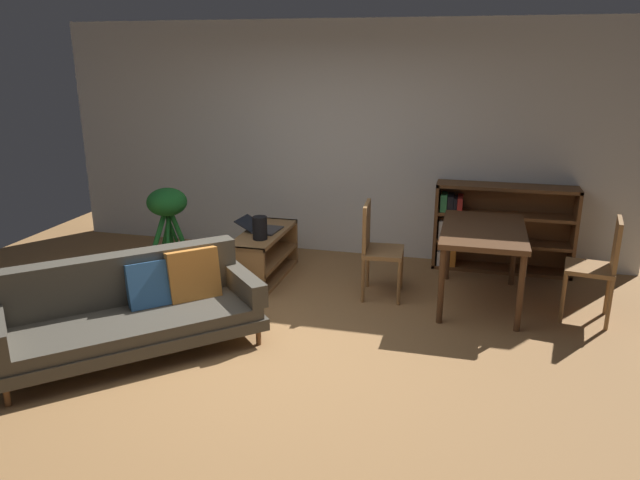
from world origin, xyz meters
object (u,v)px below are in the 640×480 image
(desk_speaker, at_px, (260,228))
(dining_table, at_px, (483,237))
(media_console, at_px, (264,256))
(dining_chair_near, at_px, (600,263))
(dining_chair_far, at_px, (376,244))
(potted_floor_plant, at_px, (168,217))
(bookshelf, at_px, (495,227))
(open_laptop, at_px, (261,228))
(fabric_couch, at_px, (133,308))

(desk_speaker, bearing_deg, dining_table, 3.96)
(media_console, height_order, dining_chair_near, dining_chair_near)
(dining_table, distance_m, dining_chair_far, 1.02)
(potted_floor_plant, bearing_deg, dining_table, -0.13)
(media_console, height_order, potted_floor_plant, potted_floor_plant)
(media_console, height_order, dining_table, dining_table)
(dining_chair_far, bearing_deg, dining_table, 4.00)
(dining_chair_near, bearing_deg, dining_chair_far, 177.67)
(potted_floor_plant, relative_size, bookshelf, 0.64)
(media_console, height_order, dining_chair_far, dining_chair_far)
(media_console, bearing_deg, bookshelf, 21.76)
(media_console, distance_m, dining_chair_far, 1.28)
(open_laptop, distance_m, dining_table, 2.30)
(fabric_couch, xyz_separation_m, dining_chair_near, (3.74, 1.54, 0.19))
(fabric_couch, xyz_separation_m, media_console, (0.48, 1.79, -0.10))
(dining_table, relative_size, bookshelf, 0.83)
(fabric_couch, relative_size, media_console, 1.77)
(dining_chair_near, bearing_deg, bookshelf, 125.71)
(media_console, bearing_deg, dining_chair_near, -4.33)
(dining_chair_far, distance_m, bookshelf, 1.61)
(media_console, xyz_separation_m, dining_chair_near, (3.25, -0.25, 0.29))
(fabric_couch, distance_m, dining_chair_far, 2.37)
(open_laptop, bearing_deg, media_console, -52.39)
(dining_table, bearing_deg, dining_chair_far, -176.00)
(open_laptop, relative_size, bookshelf, 0.31)
(potted_floor_plant, xyz_separation_m, dining_chair_near, (4.31, -0.16, -0.09))
(fabric_couch, bearing_deg, open_laptop, 76.80)
(fabric_couch, relative_size, dining_chair_far, 2.14)
(fabric_couch, relative_size, potted_floor_plant, 2.13)
(dining_table, bearing_deg, desk_speaker, -176.04)
(desk_speaker, distance_m, potted_floor_plant, 1.12)
(potted_floor_plant, distance_m, dining_chair_far, 2.30)
(dining_chair_far, relative_size, bookshelf, 0.63)
(dining_chair_near, relative_size, dining_chair_far, 1.01)
(media_console, relative_size, potted_floor_plant, 1.20)
(fabric_couch, distance_m, dining_table, 3.22)
(dining_table, bearing_deg, potted_floor_plant, 179.87)
(bookshelf, bearing_deg, desk_speaker, -152.82)
(fabric_couch, distance_m, desk_speaker, 1.66)
(dining_chair_near, bearing_deg, media_console, 175.67)
(potted_floor_plant, xyz_separation_m, dining_table, (3.30, -0.01, 0.04))
(potted_floor_plant, xyz_separation_m, bookshelf, (3.45, 1.04, -0.15))
(fabric_couch, height_order, bookshelf, bookshelf)
(potted_floor_plant, height_order, dining_table, potted_floor_plant)
(dining_chair_near, bearing_deg, fabric_couch, -157.61)
(desk_speaker, height_order, dining_chair_near, dining_chair_near)
(fabric_couch, bearing_deg, dining_chair_far, 43.37)
(desk_speaker, relative_size, bookshelf, 0.16)
(open_laptop, bearing_deg, desk_speaker, -71.50)
(potted_floor_plant, bearing_deg, fabric_couch, -71.32)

